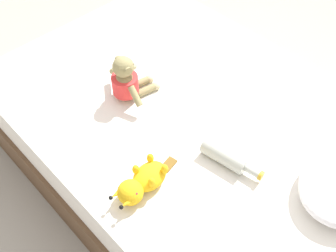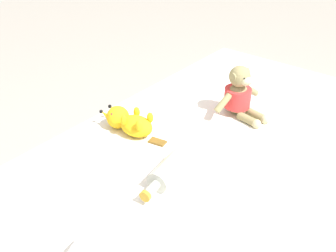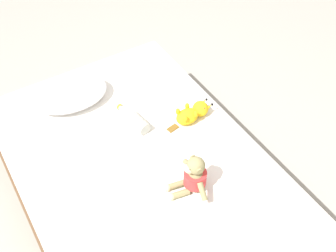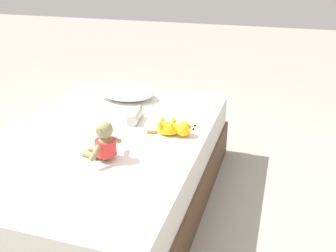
# 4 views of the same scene
# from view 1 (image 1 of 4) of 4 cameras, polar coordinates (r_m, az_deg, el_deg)

# --- Properties ---
(ground_plane) EXTENTS (16.00, 16.00, 0.00)m
(ground_plane) POSITION_cam_1_polar(r_m,az_deg,el_deg) (2.19, 3.36, -7.11)
(ground_plane) COLOR #9E998E
(bed) EXTENTS (1.35, 2.00, 0.53)m
(bed) POSITION_cam_1_polar(r_m,az_deg,el_deg) (1.98, 3.70, -3.04)
(bed) COLOR brown
(bed) RESTS_ON ground_plane
(plush_monkey) EXTENTS (0.24, 0.29, 0.24)m
(plush_monkey) POSITION_cam_1_polar(r_m,az_deg,el_deg) (1.78, -6.06, 6.64)
(plush_monkey) COLOR #8E8456
(plush_monkey) RESTS_ON bed
(plush_yellow_creature) EXTENTS (0.33, 0.12, 0.10)m
(plush_yellow_creature) POSITION_cam_1_polar(r_m,az_deg,el_deg) (1.49, -3.92, -8.33)
(plush_yellow_creature) COLOR yellow
(plush_yellow_creature) RESTS_ON bed
(glass_bottle) EXTENTS (0.11, 0.27, 0.08)m
(glass_bottle) POSITION_cam_1_polar(r_m,az_deg,el_deg) (1.58, 8.62, -4.39)
(glass_bottle) COLOR #B7BCB2
(glass_bottle) RESTS_ON bed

